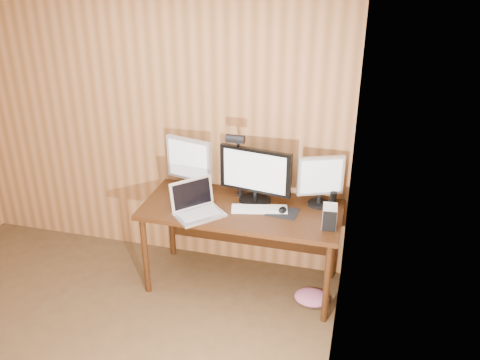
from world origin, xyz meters
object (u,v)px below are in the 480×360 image
at_px(laptop, 196,206).
at_px(keyboard, 259,209).
at_px(monitor_left, 189,163).
at_px(desk, 244,217).
at_px(monitor_center, 255,175).
at_px(phone, 203,219).
at_px(desk_lamp, 238,156).
at_px(hard_drive, 330,217).
at_px(monitor_right, 320,180).
at_px(speaker, 333,199).
at_px(mouse, 283,210).

distance_m(laptop, keyboard, 0.50).
bearing_deg(laptop, monitor_left, 70.49).
distance_m(desk, monitor_center, 0.38).
relative_size(desk, phone, 13.76).
relative_size(phone, desk_lamp, 0.18).
bearing_deg(keyboard, monitor_left, 151.03).
height_order(laptop, hard_drive, laptop).
xyz_separation_m(monitor_left, phone, (0.26, -0.46, -0.25)).
relative_size(desk, monitor_left, 3.38).
distance_m(monitor_center, monitor_right, 0.52).
relative_size(monitor_right, phone, 3.64).
relative_size(desk, laptop, 3.53).
relative_size(monitor_right, desk_lamp, 0.67).
relative_size(monitor_right, hard_drive, 2.53).
xyz_separation_m(monitor_center, speaker, (0.63, 0.08, -0.18)).
height_order(laptop, speaker, laptop).
bearing_deg(laptop, mouse, -30.42).
height_order(desk, speaker, speaker).
bearing_deg(monitor_center, mouse, -16.40).
relative_size(hard_drive, speaker, 1.31).
bearing_deg(speaker, laptop, -159.91).
relative_size(monitor_left, mouse, 4.46).
xyz_separation_m(monitor_center, mouse, (0.25, -0.12, -0.22)).
xyz_separation_m(desk, hard_drive, (0.71, -0.19, 0.21)).
height_order(monitor_center, speaker, monitor_center).
distance_m(monitor_right, hard_drive, 0.37).
height_order(hard_drive, phone, hard_drive).
height_order(desk, monitor_center, monitor_center).
bearing_deg(phone, mouse, 34.19).
height_order(monitor_left, laptop, monitor_left).
distance_m(mouse, speaker, 0.42).
xyz_separation_m(monitor_center, hard_drive, (0.63, -0.24, -0.16)).
bearing_deg(mouse, monitor_left, 169.56).
bearing_deg(keyboard, desk_lamp, 134.80).
xyz_separation_m(monitor_right, laptop, (-0.92, -0.38, -0.16)).
bearing_deg(desk, monitor_left, 167.00).
bearing_deg(monitor_right, laptop, -179.71).
relative_size(monitor_center, speaker, 4.67).
distance_m(monitor_left, keyboard, 0.72).
bearing_deg(speaker, desk, -169.49).
relative_size(keyboard, mouse, 4.35).
bearing_deg(desk, speaker, 10.51).
height_order(monitor_center, keyboard, monitor_center).
height_order(hard_drive, speaker, hard_drive).
xyz_separation_m(laptop, keyboard, (0.47, 0.17, -0.05)).
bearing_deg(desk_lamp, laptop, -137.18).
bearing_deg(speaker, phone, -153.48).
xyz_separation_m(monitor_left, hard_drive, (1.21, -0.31, -0.17)).
bearing_deg(laptop, hard_drive, -42.65).
bearing_deg(phone, laptop, 140.54).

